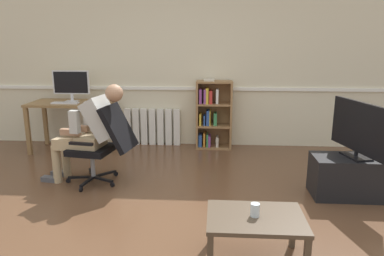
{
  "coord_description": "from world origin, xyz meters",
  "views": [
    {
      "loc": [
        0.41,
        -3.1,
        1.67
      ],
      "look_at": [
        0.15,
        0.85,
        0.7
      ],
      "focal_mm": 33.66,
      "sensor_mm": 36.0,
      "label": 1
    }
  ],
  "objects_px": {
    "tv_stand": "(353,177)",
    "coffee_table": "(256,222)",
    "bookshelf": "(212,115)",
    "office_chair": "(104,141)",
    "radiator": "(152,127)",
    "computer_mouse": "(87,103)",
    "keyboard": "(65,103)",
    "computer_desk": "(71,109)",
    "tv_screen": "(359,129)",
    "imac_monitor": "(71,83)",
    "drinking_glass": "(255,210)",
    "person_seated": "(89,130)"
  },
  "relations": [
    {
      "from": "office_chair",
      "to": "coffee_table",
      "type": "distance_m",
      "value": 2.19
    },
    {
      "from": "computer_mouse",
      "to": "tv_stand",
      "type": "distance_m",
      "value": 3.71
    },
    {
      "from": "keyboard",
      "to": "coffee_table",
      "type": "xyz_separation_m",
      "value": [
        2.54,
        -2.62,
        -0.43
      ]
    },
    {
      "from": "tv_stand",
      "to": "tv_screen",
      "type": "relative_size",
      "value": 0.99
    },
    {
      "from": "bookshelf",
      "to": "office_chair",
      "type": "xyz_separation_m",
      "value": [
        -1.24,
        -1.58,
        -0.01
      ]
    },
    {
      "from": "radiator",
      "to": "tv_screen",
      "type": "relative_size",
      "value": 1.02
    },
    {
      "from": "computer_mouse",
      "to": "tv_screen",
      "type": "distance_m",
      "value": 3.67
    },
    {
      "from": "computer_desk",
      "to": "tv_screen",
      "type": "height_order",
      "value": "tv_screen"
    },
    {
      "from": "computer_desk",
      "to": "person_seated",
      "type": "xyz_separation_m",
      "value": [
        0.73,
        -1.26,
        -0.0
      ]
    },
    {
      "from": "bookshelf",
      "to": "tv_stand",
      "type": "xyz_separation_m",
      "value": [
        1.57,
        -1.76,
        -0.31
      ]
    },
    {
      "from": "imac_monitor",
      "to": "coffee_table",
      "type": "relative_size",
      "value": 0.77
    },
    {
      "from": "imac_monitor",
      "to": "person_seated",
      "type": "distance_m",
      "value": 1.57
    },
    {
      "from": "computer_desk",
      "to": "tv_stand",
      "type": "distance_m",
      "value": 4.01
    },
    {
      "from": "tv_stand",
      "to": "computer_desk",
      "type": "bearing_deg",
      "value": 158.39
    },
    {
      "from": "keyboard",
      "to": "bookshelf",
      "type": "bearing_deg",
      "value": 11.18
    },
    {
      "from": "imac_monitor",
      "to": "coffee_table",
      "type": "bearing_deg",
      "value": -48.44
    },
    {
      "from": "radiator",
      "to": "tv_stand",
      "type": "relative_size",
      "value": 1.02
    },
    {
      "from": "computer_desk",
      "to": "computer_mouse",
      "type": "relative_size",
      "value": 11.99
    },
    {
      "from": "keyboard",
      "to": "radiator",
      "type": "bearing_deg",
      "value": 23.87
    },
    {
      "from": "office_chair",
      "to": "person_seated",
      "type": "relative_size",
      "value": 0.8
    },
    {
      "from": "computer_mouse",
      "to": "tv_screen",
      "type": "relative_size",
      "value": 0.11
    },
    {
      "from": "computer_desk",
      "to": "drinking_glass",
      "type": "relative_size",
      "value": 11.9
    },
    {
      "from": "coffee_table",
      "to": "drinking_glass",
      "type": "bearing_deg",
      "value": -179.78
    },
    {
      "from": "imac_monitor",
      "to": "tv_stand",
      "type": "bearing_deg",
      "value": -22.66
    },
    {
      "from": "computer_desk",
      "to": "tv_stand",
      "type": "xyz_separation_m",
      "value": [
        3.71,
        -1.47,
        -0.42
      ]
    },
    {
      "from": "tv_stand",
      "to": "drinking_glass",
      "type": "relative_size",
      "value": 8.78
    },
    {
      "from": "imac_monitor",
      "to": "computer_mouse",
      "type": "bearing_deg",
      "value": -33.81
    },
    {
      "from": "bookshelf",
      "to": "keyboard",
      "type": "bearing_deg",
      "value": -168.82
    },
    {
      "from": "coffee_table",
      "to": "office_chair",
      "type": "bearing_deg",
      "value": 137.72
    },
    {
      "from": "person_seated",
      "to": "tv_stand",
      "type": "bearing_deg",
      "value": 95.07
    },
    {
      "from": "computer_desk",
      "to": "bookshelf",
      "type": "distance_m",
      "value": 2.17
    },
    {
      "from": "computer_mouse",
      "to": "radiator",
      "type": "height_order",
      "value": "computer_mouse"
    },
    {
      "from": "coffee_table",
      "to": "drinking_glass",
      "type": "distance_m",
      "value": 0.1
    },
    {
      "from": "bookshelf",
      "to": "office_chair",
      "type": "bearing_deg",
      "value": -128.14
    },
    {
      "from": "computer_mouse",
      "to": "drinking_glass",
      "type": "relative_size",
      "value": 0.99
    },
    {
      "from": "tv_stand",
      "to": "coffee_table",
      "type": "xyz_separation_m",
      "value": [
        -1.19,
        -1.29,
        0.11
      ]
    },
    {
      "from": "bookshelf",
      "to": "radiator",
      "type": "relative_size",
      "value": 1.2
    },
    {
      "from": "imac_monitor",
      "to": "keyboard",
      "type": "height_order",
      "value": "imac_monitor"
    },
    {
      "from": "bookshelf",
      "to": "coffee_table",
      "type": "relative_size",
      "value": 1.49
    },
    {
      "from": "radiator",
      "to": "computer_mouse",
      "type": "bearing_deg",
      "value": -149.91
    },
    {
      "from": "tv_screen",
      "to": "tv_stand",
      "type": "bearing_deg",
      "value": 90.0
    },
    {
      "from": "keyboard",
      "to": "person_seated",
      "type": "distance_m",
      "value": 1.36
    },
    {
      "from": "office_chair",
      "to": "person_seated",
      "type": "bearing_deg",
      "value": -90.0
    },
    {
      "from": "coffee_table",
      "to": "tv_screen",
      "type": "bearing_deg",
      "value": 47.13
    },
    {
      "from": "tv_stand",
      "to": "tv_screen",
      "type": "bearing_deg",
      "value": 14.4
    },
    {
      "from": "radiator",
      "to": "person_seated",
      "type": "bearing_deg",
      "value": -105.11
    },
    {
      "from": "office_chair",
      "to": "radiator",
      "type": "bearing_deg",
      "value": 179.79
    },
    {
      "from": "imac_monitor",
      "to": "drinking_glass",
      "type": "xyz_separation_m",
      "value": [
        2.5,
        -2.83,
        -0.59
      ]
    },
    {
      "from": "computer_desk",
      "to": "keyboard",
      "type": "xyz_separation_m",
      "value": [
        -0.02,
        -0.14,
        0.12
      ]
    },
    {
      "from": "bookshelf",
      "to": "office_chair",
      "type": "relative_size",
      "value": 1.13
    }
  ]
}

